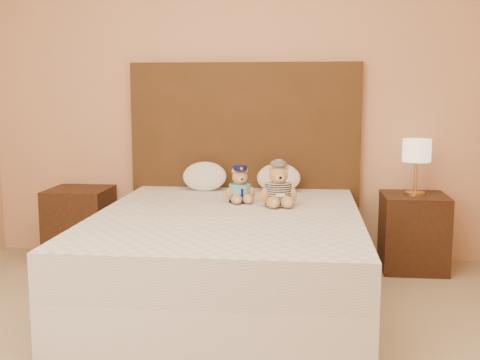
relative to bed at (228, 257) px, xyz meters
name	(u,v)px	position (x,y,z in m)	size (l,w,h in m)	color
bed	(228,257)	(0.00, 0.00, 0.00)	(1.60, 2.00, 0.55)	white
headboard	(245,161)	(0.00, 1.01, 0.47)	(1.75, 0.08, 1.50)	#492C16
nightstand_left	(80,224)	(-1.25, 0.80, 0.00)	(0.45, 0.45, 0.55)	#3C1E13
nightstand_right	(413,232)	(1.25, 0.80, 0.00)	(0.45, 0.45, 0.55)	#3C1E13
lamp	(417,153)	(1.25, 0.80, 0.57)	(0.20, 0.20, 0.40)	gold
teddy_police	(240,184)	(0.03, 0.37, 0.40)	(0.21, 0.20, 0.24)	#AD7843
teddy_prisoner	(278,185)	(0.29, 0.27, 0.41)	(0.25, 0.24, 0.28)	#AD7843
pillow_left	(205,175)	(-0.28, 0.83, 0.39)	(0.33, 0.21, 0.23)	white
pillow_right	(279,176)	(0.27, 0.83, 0.39)	(0.32, 0.21, 0.23)	white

